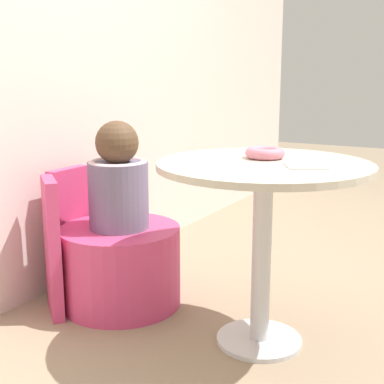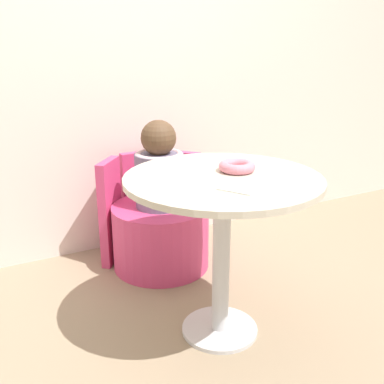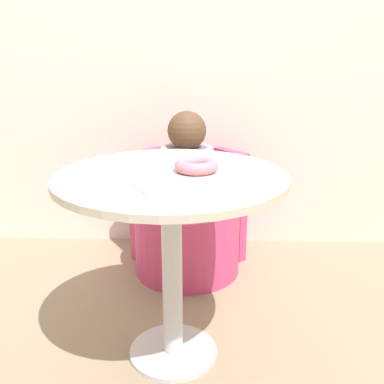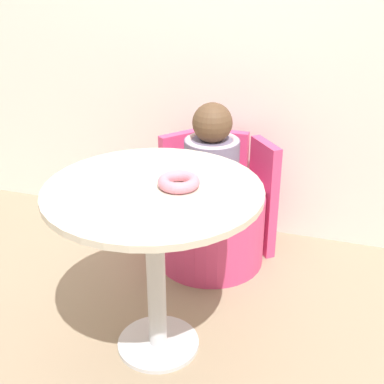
{
  "view_description": "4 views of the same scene",
  "coord_description": "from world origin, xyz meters",
  "px_view_note": "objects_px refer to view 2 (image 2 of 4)",
  "views": [
    {
      "loc": [
        -1.81,
        -0.7,
        1.03
      ],
      "look_at": [
        -0.04,
        0.31,
        0.58
      ],
      "focal_mm": 50.0,
      "sensor_mm": 36.0,
      "label": 1
    },
    {
      "loc": [
        -0.91,
        -1.42,
        1.21
      ],
      "look_at": [
        0.02,
        0.35,
        0.55
      ],
      "focal_mm": 42.0,
      "sensor_mm": 36.0,
      "label": 2
    },
    {
      "loc": [
        0.11,
        -1.42,
        1.12
      ],
      "look_at": [
        0.05,
        0.43,
        0.52
      ],
      "focal_mm": 42.0,
      "sensor_mm": 36.0,
      "label": 3
    },
    {
      "loc": [
        0.64,
        -1.56,
        1.52
      ],
      "look_at": [
        0.03,
        0.37,
        0.55
      ],
      "focal_mm": 50.0,
      "sensor_mm": 36.0,
      "label": 4
    }
  ],
  "objects_px": {
    "round_table": "(222,209)",
    "donut": "(237,166)",
    "child_figure": "(159,169)",
    "tub_chair": "(161,236)"
  },
  "relations": [
    {
      "from": "round_table",
      "to": "donut",
      "type": "distance_m",
      "value": 0.18
    },
    {
      "from": "child_figure",
      "to": "donut",
      "type": "distance_m",
      "value": 0.68
    },
    {
      "from": "tub_chair",
      "to": "child_figure",
      "type": "xyz_separation_m",
      "value": [
        -0.0,
        0.0,
        0.39
      ]
    },
    {
      "from": "round_table",
      "to": "child_figure",
      "type": "xyz_separation_m",
      "value": [
        0.03,
        0.69,
        -0.01
      ]
    },
    {
      "from": "tub_chair",
      "to": "donut",
      "type": "relative_size",
      "value": 3.59
    },
    {
      "from": "tub_chair",
      "to": "child_figure",
      "type": "distance_m",
      "value": 0.39
    },
    {
      "from": "round_table",
      "to": "tub_chair",
      "type": "relative_size",
      "value": 1.47
    },
    {
      "from": "round_table",
      "to": "donut",
      "type": "relative_size",
      "value": 5.28
    },
    {
      "from": "round_table",
      "to": "tub_chair",
      "type": "xyz_separation_m",
      "value": [
        0.03,
        0.69,
        -0.4
      ]
    },
    {
      "from": "tub_chair",
      "to": "child_figure",
      "type": "bearing_deg",
      "value": 180.0
    }
  ]
}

